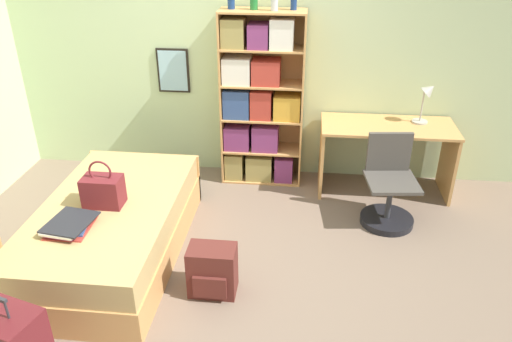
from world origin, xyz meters
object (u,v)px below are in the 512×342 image
Objects in this scene: bookcase at (258,104)px; bottle_green at (231,0)px; bed at (113,228)px; book_stack_on_bed at (70,225)px; handbag at (103,191)px; desk_lamp at (428,96)px; backpack at (212,271)px; bottle_brown at (254,2)px; bottle_blue at (294,0)px; desk_chair at (388,196)px; desk at (386,145)px; bottle_clear at (274,1)px.

bottle_green is at bearing 175.58° from bookcase.
book_stack_on_bed is at bearing -110.69° from bed.
book_stack_on_bed is 0.23× the size of bookcase.
handbag is 0.98× the size of book_stack_on_bed.
bookcase is at bearing 179.51° from desk_lamp.
book_stack_on_bed is 3.39m from desk_lamp.
desk_lamp is 2.67m from backpack.
desk_lamp is at bearing 45.68° from backpack.
book_stack_on_bed is at bearing -109.56° from handbag.
bottle_green is 1.17× the size of bottle_brown.
bookcase is at bearing -173.81° from bottle_blue.
handbag reaches higher than backpack.
bed is 2.44m from desk_chair.
book_stack_on_bed is 2.15× the size of bottle_brown.
handbag is at bearing -124.97° from bed.
handbag is at bearing 158.28° from backpack.
desk is 0.63m from desk_chair.
bed is at bearing -124.81° from bottle_brown.
handbag reaches higher than book_stack_on_bed.
desk_chair is (2.34, 0.77, -0.36)m from handbag.
desk is at bearing 29.52° from bed.
handbag is 2.25m from bottle_clear.
bottle_brown is at bearing 165.60° from bookcase.
bed is 1.09× the size of bookcase.
book_stack_on_bed is 2.61m from bottle_clear.
bed is at bearing -130.25° from bottle_clear.
book_stack_on_bed is 3.01m from desk.
desk_chair is at bearing 18.28° from handbag.
bookcase is 0.98m from bottle_brown.
bottle_green is 2.48m from backpack.
handbag is 2.49m from desk_chair.
handbag is at bearing -118.77° from bottle_green.
bottle_blue reaches higher than bed.
desk_chair is at bearing -92.00° from desk.
desk is (2.36, 1.35, -0.10)m from handbag.
handbag is at bearing -126.09° from bookcase.
bookcase is 1.56m from desk_chair.
bottle_blue reaches higher than bottle_brown.
desk_lamp is (1.48, 0.01, -0.84)m from bottle_clear.
bottle_brown is 0.23× the size of desk_chair.
bottle_green is 2.31m from desk_chair.
bed is 2.35× the size of desk_chair.
bottle_blue reaches higher than backpack.
bottle_green is at bearing -178.49° from bottle_blue.
handbag is at bearing -130.17° from bottle_clear.
desk_lamp is (1.67, -0.02, -0.83)m from bottle_brown.
bottle_clear is 0.18m from bottle_blue.
book_stack_on_bed is (-0.14, -0.38, 0.28)m from bed.
desk is (1.54, -0.14, -1.33)m from bottle_green.
desk_lamp is at bearing -2.13° from bottle_blue.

